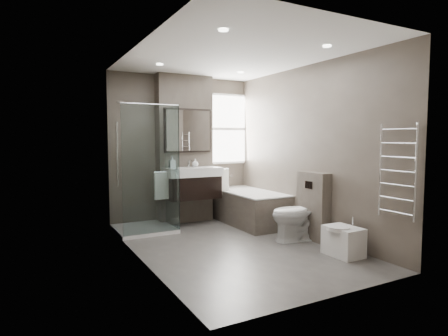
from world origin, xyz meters
TOP-DOWN VIEW (x-y plane):
  - room at (0.00, 0.00)m, footprint 2.70×3.90m
  - vanity_pier at (0.00, 1.77)m, footprint 1.00×0.25m
  - vanity at (0.00, 1.43)m, footprint 0.95×0.47m
  - mirror_cabinet at (0.00, 1.61)m, footprint 0.86×0.08m
  - towel_left at (-0.56, 1.40)m, footprint 0.24×0.06m
  - towel_right at (0.56, 1.40)m, footprint 0.24×0.06m
  - shower_enclosure at (-0.75, 1.35)m, footprint 0.90×0.90m
  - bathtub at (0.92, 1.10)m, footprint 0.75×1.60m
  - window at (0.90, 1.88)m, footprint 0.98×0.06m
  - toilet at (0.97, -0.19)m, footprint 0.84×0.56m
  - cistern_box at (1.21, -0.25)m, footprint 0.19×0.55m
  - bidet at (1.01, -1.03)m, footprint 0.40×0.46m
  - towel_radiator at (1.25, -1.60)m, footprint 0.03×0.49m
  - soap_bottle_a at (-0.35, 1.45)m, footprint 0.09×0.09m
  - soap_bottle_b at (0.11, 1.55)m, footprint 0.11×0.11m

SIDE VIEW (x-z plane):
  - bidet at x=1.01m, z-range -0.05..0.44m
  - bathtub at x=0.92m, z-range 0.03..0.60m
  - toilet at x=0.97m, z-range 0.00..0.80m
  - shower_enclosure at x=-0.75m, z-range -0.51..1.49m
  - cistern_box at x=1.21m, z-range 0.00..1.00m
  - towel_left at x=-0.56m, z-range 0.50..0.94m
  - towel_right at x=0.56m, z-range 0.50..0.94m
  - vanity at x=0.00m, z-range 0.41..1.07m
  - soap_bottle_b at x=0.11m, z-range 1.00..1.14m
  - soap_bottle_a at x=-0.35m, z-range 1.00..1.20m
  - towel_radiator at x=1.25m, z-range 0.57..1.67m
  - room at x=0.00m, z-range -0.05..2.65m
  - vanity_pier at x=0.00m, z-range 0.00..2.60m
  - mirror_cabinet at x=0.00m, z-range 1.25..2.01m
  - window at x=0.90m, z-range 1.01..2.34m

